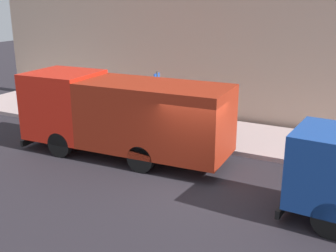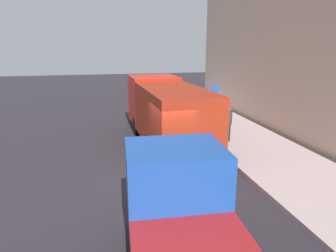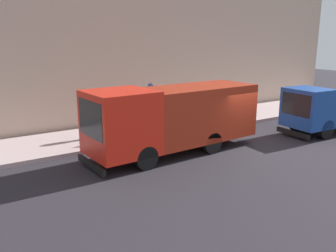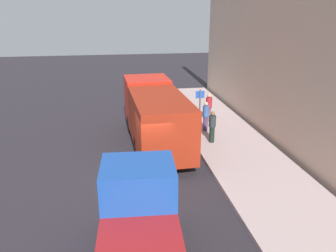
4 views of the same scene
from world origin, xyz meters
name	(u,v)px [view 1 (image 1 of 4)]	position (x,y,z in m)	size (l,w,h in m)	color
ground	(195,184)	(0.00, 0.00, 0.00)	(80.00, 80.00, 0.00)	#282329
sidewalk	(243,137)	(4.92, 0.00, 0.09)	(3.84, 30.00, 0.18)	#B69E9C
building_facade	(266,15)	(7.34, 0.00, 4.93)	(0.50, 30.00, 9.85)	#C7AA92
large_utility_truck	(122,113)	(1.07, 3.38, 1.65)	(2.73, 7.99, 2.97)	red
pedestrian_walking	(117,100)	(4.66, 6.07, 1.08)	(0.41, 0.41, 1.71)	brown
pedestrian_standing	(139,107)	(4.03, 4.49, 1.05)	(0.48, 0.48, 1.66)	#47355A
pedestrian_third	(172,113)	(3.90, 2.79, 1.03)	(0.37, 0.37, 1.63)	black
traffic_cone_orange	(99,116)	(3.63, 6.36, 0.49)	(0.43, 0.43, 0.62)	orange
street_sign_post	(157,98)	(3.33, 3.17, 1.75)	(0.44, 0.08, 2.67)	#4C5156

